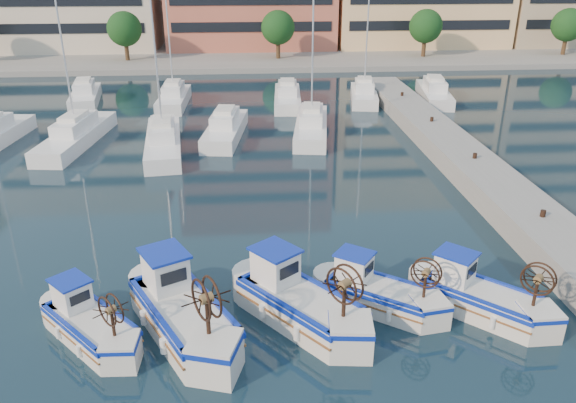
% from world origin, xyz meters
% --- Properties ---
extents(ground, '(300.00, 300.00, 0.00)m').
position_xyz_m(ground, '(0.00, 0.00, 0.00)').
color(ground, '#172E3D').
rests_on(ground, ground).
extents(quay, '(3.00, 60.00, 1.20)m').
position_xyz_m(quay, '(13.00, 8.00, 0.60)').
color(quay, gray).
rests_on(quay, ground).
extents(yacht_marina, '(37.85, 23.01, 11.50)m').
position_xyz_m(yacht_marina, '(-2.55, 27.38, 0.53)').
color(yacht_marina, white).
rests_on(yacht_marina, ground).
extents(fishing_boat_a, '(3.74, 3.87, 2.47)m').
position_xyz_m(fishing_boat_a, '(-5.66, 0.19, 0.68)').
color(fishing_boat_a, silver).
rests_on(fishing_boat_a, ground).
extents(fishing_boat_b, '(4.23, 5.38, 3.26)m').
position_xyz_m(fishing_boat_b, '(-2.58, 0.37, 0.90)').
color(fishing_boat_b, silver).
rests_on(fishing_boat_b, ground).
extents(fishing_boat_c, '(4.53, 4.93, 3.09)m').
position_xyz_m(fishing_boat_c, '(1.43, 0.71, 0.85)').
color(fishing_boat_c, silver).
rests_on(fishing_boat_c, ground).
extents(fishing_boat_d, '(4.11, 3.61, 2.54)m').
position_xyz_m(fishing_boat_d, '(4.40, 1.30, 0.70)').
color(fishing_boat_d, silver).
rests_on(fishing_boat_d, ground).
extents(fishing_boat_e, '(4.18, 4.11, 2.69)m').
position_xyz_m(fishing_boat_e, '(7.99, 0.68, 0.74)').
color(fishing_boat_e, silver).
rests_on(fishing_boat_e, ground).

